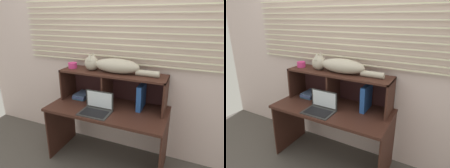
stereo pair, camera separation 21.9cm
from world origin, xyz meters
TOP-DOWN VIEW (x-y plane):
  - back_panel_with_blinds at (0.00, 0.55)m, footprint 4.40×0.08m
  - desk at (0.00, 0.19)m, footprint 1.35×0.63m
  - hutch_shelf_unit at (-0.01, 0.37)m, footprint 1.25×0.32m
  - cat at (-0.00, 0.34)m, footprint 0.87×0.19m
  - laptop at (-0.07, 0.06)m, footprint 0.33×0.24m
  - binder_upright at (0.35, 0.34)m, footprint 0.05×0.25m
  - book_stack at (-0.41, 0.34)m, footprint 0.17×0.23m
  - small_basket at (-0.53, 0.34)m, footprint 0.11×0.11m

SIDE VIEW (x-z plane):
  - desk at x=0.00m, z-range 0.21..0.92m
  - book_stack at x=-0.41m, z-range 0.71..0.77m
  - laptop at x=-0.07m, z-range 0.64..0.86m
  - binder_upright at x=0.35m, z-range 0.71..0.99m
  - hutch_shelf_unit at x=-0.01m, z-range 0.79..1.17m
  - small_basket at x=-0.53m, z-range 1.09..1.15m
  - cat at x=0.00m, z-range 1.07..1.27m
  - back_panel_with_blinds at x=0.00m, z-range 0.00..2.50m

